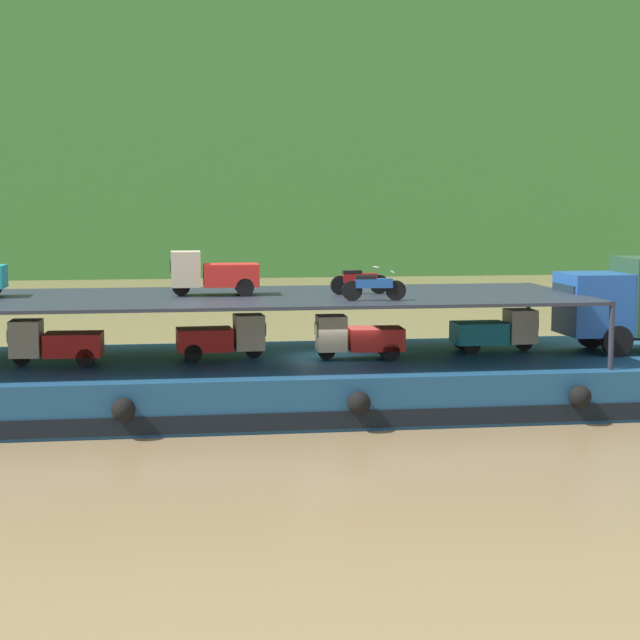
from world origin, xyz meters
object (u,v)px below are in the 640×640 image
mini_truck_lower_fore (358,337)px  mini_truck_lower_bow (496,331)px  motorcycle_upper_port (373,286)px  mini_truck_upper_mid (213,273)px  mini_truck_lower_aft (55,342)px  cargo_barge (335,381)px  mini_truck_lower_mid (222,337)px  motorcycle_upper_centre (359,281)px

mini_truck_lower_fore → mini_truck_lower_bow: (4.78, 0.95, 0.00)m
mini_truck_lower_bow → motorcycle_upper_port: (-4.65, -2.72, 1.74)m
mini_truck_lower_bow → mini_truck_upper_mid: mini_truck_upper_mid is taller
mini_truck_lower_aft → mini_truck_lower_fore: 9.27m
cargo_barge → motorcycle_upper_port: motorcycle_upper_port is taller
mini_truck_lower_bow → motorcycle_upper_port: bearing=-149.6°
mini_truck_lower_bow → mini_truck_lower_aft: bearing=-176.5°
mini_truck_lower_fore → mini_truck_upper_mid: (-4.47, 0.69, 2.00)m
mini_truck_lower_fore → mini_truck_lower_mid: bearing=171.7°
mini_truck_lower_fore → motorcycle_upper_centre: motorcycle_upper_centre is taller
mini_truck_upper_mid → motorcycle_upper_port: bearing=-28.2°
mini_truck_lower_fore → motorcycle_upper_centre: size_ratio=1.46×
mini_truck_lower_aft → motorcycle_upper_port: (9.41, -1.85, 1.74)m
cargo_barge → motorcycle_upper_centre: size_ratio=16.98×
cargo_barge → motorcycle_upper_centre: (0.77, 0.02, 3.18)m
motorcycle_upper_port → mini_truck_upper_mid: bearing=151.8°
motorcycle_upper_centre → mini_truck_upper_mid: bearing=176.5°
mini_truck_lower_bow → cargo_barge: bearing=-174.2°
mini_truck_lower_aft → motorcycle_upper_centre: bearing=2.0°
mini_truck_lower_fore → mini_truck_lower_bow: bearing=11.2°
mini_truck_lower_bow → motorcycle_upper_port: 5.66m
mini_truck_upper_mid → motorcycle_upper_centre: size_ratio=1.45×
mini_truck_lower_mid → mini_truck_lower_bow: same height
motorcycle_upper_port → mini_truck_lower_aft: bearing=168.9°
cargo_barge → motorcycle_upper_port: (0.79, -2.17, 3.18)m
mini_truck_lower_aft → motorcycle_upper_port: bearing=-11.1°
mini_truck_lower_bow → mini_truck_upper_mid: (-9.26, -0.25, 2.00)m
mini_truck_upper_mid → motorcycle_upper_centre: 4.60m
mini_truck_lower_aft → mini_truck_lower_bow: same height
mini_truck_lower_bow → motorcycle_upper_port: size_ratio=1.44×
mini_truck_lower_bow → mini_truck_lower_fore: bearing=-168.8°
mini_truck_lower_aft → mini_truck_lower_bow: size_ratio=1.01×
cargo_barge → mini_truck_lower_fore: bearing=-30.7°
cargo_barge → mini_truck_lower_mid: size_ratio=11.54×
motorcycle_upper_centre → mini_truck_lower_bow: bearing=6.5°
mini_truck_upper_mid → motorcycle_upper_centre: (4.58, -0.28, -0.26)m
mini_truck_lower_bow → motorcycle_upper_centre: 5.02m
motorcycle_upper_port → motorcycle_upper_centre: (-0.02, 2.19, 0.00)m
mini_truck_lower_mid → mini_truck_lower_bow: bearing=2.1°
motorcycle_upper_centre → motorcycle_upper_port: bearing=-89.4°
mini_truck_upper_mid → mini_truck_lower_mid: bearing=-16.0°
mini_truck_lower_mid → mini_truck_lower_bow: 8.99m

